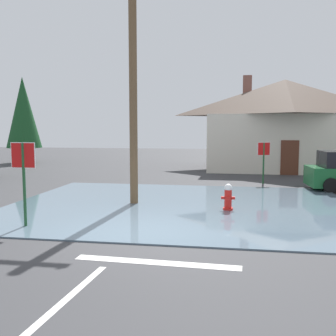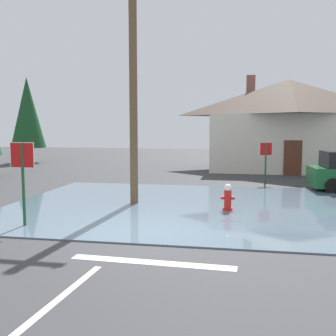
{
  "view_description": "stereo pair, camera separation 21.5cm",
  "coord_description": "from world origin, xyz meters",
  "px_view_note": "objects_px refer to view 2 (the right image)",
  "views": [
    {
      "loc": [
        2.23,
        -9.85,
        2.73
      ],
      "look_at": [
        0.03,
        3.54,
        1.32
      ],
      "focal_mm": 41.85,
      "sensor_mm": 36.0,
      "label": 1
    },
    {
      "loc": [
        2.44,
        -9.82,
        2.73
      ],
      "look_at": [
        0.03,
        3.54,
        1.32
      ],
      "focal_mm": 41.85,
      "sensor_mm": 36.0,
      "label": 2
    }
  ],
  "objects_px": {
    "fire_hydrant": "(228,198)",
    "house": "(287,123)",
    "utility_pole": "(133,86)",
    "pine_tree_mid_left": "(28,113)",
    "stop_sign_near": "(23,167)",
    "stop_sign_far": "(266,155)"
  },
  "relations": [
    {
      "from": "house",
      "to": "pine_tree_mid_left",
      "type": "distance_m",
      "value": 19.17
    },
    {
      "from": "stop_sign_near",
      "to": "stop_sign_far",
      "type": "height_order",
      "value": "stop_sign_near"
    },
    {
      "from": "utility_pole",
      "to": "stop_sign_near",
      "type": "bearing_deg",
      "value": -120.18
    },
    {
      "from": "fire_hydrant",
      "to": "house",
      "type": "height_order",
      "value": "house"
    },
    {
      "from": "stop_sign_near",
      "to": "house",
      "type": "distance_m",
      "value": 19.14
    },
    {
      "from": "fire_hydrant",
      "to": "utility_pole",
      "type": "xyz_separation_m",
      "value": [
        -3.32,
        0.63,
        3.71
      ]
    },
    {
      "from": "fire_hydrant",
      "to": "stop_sign_near",
      "type": "bearing_deg",
      "value": -150.93
    },
    {
      "from": "utility_pole",
      "to": "house",
      "type": "xyz_separation_m",
      "value": [
        6.75,
        13.24,
        -1.13
      ]
    },
    {
      "from": "fire_hydrant",
      "to": "pine_tree_mid_left",
      "type": "bearing_deg",
      "value": 135.97
    },
    {
      "from": "fire_hydrant",
      "to": "utility_pole",
      "type": "relative_size",
      "value": 0.11
    },
    {
      "from": "fire_hydrant",
      "to": "house",
      "type": "relative_size",
      "value": 0.09
    },
    {
      "from": "house",
      "to": "pine_tree_mid_left",
      "type": "height_order",
      "value": "pine_tree_mid_left"
    },
    {
      "from": "stop_sign_near",
      "to": "stop_sign_far",
      "type": "bearing_deg",
      "value": 53.64
    },
    {
      "from": "house",
      "to": "pine_tree_mid_left",
      "type": "bearing_deg",
      "value": 176.13
    },
    {
      "from": "stop_sign_near",
      "to": "stop_sign_far",
      "type": "relative_size",
      "value": 1.15
    },
    {
      "from": "fire_hydrant",
      "to": "house",
      "type": "distance_m",
      "value": 14.52
    },
    {
      "from": "utility_pole",
      "to": "stop_sign_far",
      "type": "distance_m",
      "value": 8.19
    },
    {
      "from": "utility_pole",
      "to": "house",
      "type": "distance_m",
      "value": 14.9
    },
    {
      "from": "stop_sign_near",
      "to": "stop_sign_far",
      "type": "xyz_separation_m",
      "value": [
        7.07,
        9.6,
        -0.24
      ]
    },
    {
      "from": "stop_sign_near",
      "to": "fire_hydrant",
      "type": "relative_size",
      "value": 2.59
    },
    {
      "from": "pine_tree_mid_left",
      "to": "utility_pole",
      "type": "bearing_deg",
      "value": -49.61
    },
    {
      "from": "fire_hydrant",
      "to": "house",
      "type": "bearing_deg",
      "value": 76.13
    }
  ]
}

